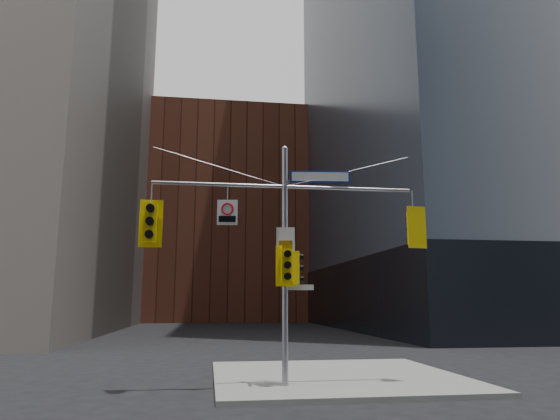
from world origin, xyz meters
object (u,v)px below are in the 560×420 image
object	(u,v)px
traffic_light_pole_side	(296,268)
street_sign_blade	(320,177)
signal_assembly	(285,238)
traffic_light_west_arm	(150,222)
traffic_light_east_arm	(414,228)
traffic_light_pole_front	(286,265)
regulatory_sign_arm	(227,212)

from	to	relation	value
traffic_light_pole_side	street_sign_blade	world-z (taller)	street_sign_blade
signal_assembly	traffic_light_west_arm	bearing A→B (deg)	179.80
traffic_light_east_arm	traffic_light_pole_front	size ratio (longest dim) A/B	1.09
traffic_light_east_arm	street_sign_blade	size ratio (longest dim) A/B	0.70
traffic_light_pole_front	street_sign_blade	size ratio (longest dim) A/B	0.64
traffic_light_west_arm	traffic_light_pole_side	size ratio (longest dim) A/B	1.43
signal_assembly	traffic_light_pole_side	xyz separation A→B (m)	(0.32, 0.01, -0.90)
traffic_light_pole_front	street_sign_blade	bearing A→B (deg)	11.82
traffic_light_pole_side	traffic_light_east_arm	bearing A→B (deg)	-99.00
traffic_light_pole_side	regulatory_sign_arm	size ratio (longest dim) A/B	1.30
traffic_light_west_arm	traffic_light_east_arm	distance (m)	8.08
street_sign_blade	signal_assembly	bearing A→B (deg)	-174.09
traffic_light_west_arm	signal_assembly	bearing A→B (deg)	-1.97
signal_assembly	traffic_light_west_arm	xyz separation A→B (m)	(-3.98, 0.01, 0.38)
traffic_light_west_arm	street_sign_blade	bearing A→B (deg)	-1.89
traffic_light_pole_front	traffic_light_west_arm	bearing A→B (deg)	174.09
traffic_light_west_arm	street_sign_blade	xyz separation A→B (m)	(5.09, -0.01, 1.55)
traffic_light_pole_front	street_sign_blade	world-z (taller)	street_sign_blade
traffic_light_west_arm	regulatory_sign_arm	bearing A→B (deg)	-2.64
traffic_light_east_arm	regulatory_sign_arm	distance (m)	5.86
traffic_light_west_arm	traffic_light_pole_front	size ratio (longest dim) A/B	1.18
traffic_light_pole_side	traffic_light_pole_front	size ratio (longest dim) A/B	0.82
signal_assembly	regulatory_sign_arm	size ratio (longest dim) A/B	10.50
signal_assembly	street_sign_blade	bearing A→B (deg)	0.17
traffic_light_pole_side	traffic_light_west_arm	bearing A→B (deg)	81.18
traffic_light_east_arm	traffic_light_pole_front	bearing A→B (deg)	-4.44
signal_assembly	traffic_light_pole_front	world-z (taller)	signal_assembly
traffic_light_east_arm	regulatory_sign_arm	xyz separation A→B (m)	(-5.85, -0.02, 0.37)
signal_assembly	traffic_light_pole_side	bearing A→B (deg)	2.40
signal_assembly	traffic_light_east_arm	distance (m)	4.12
traffic_light_west_arm	street_sign_blade	world-z (taller)	street_sign_blade
traffic_light_pole_front	signal_assembly	bearing A→B (deg)	88.09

